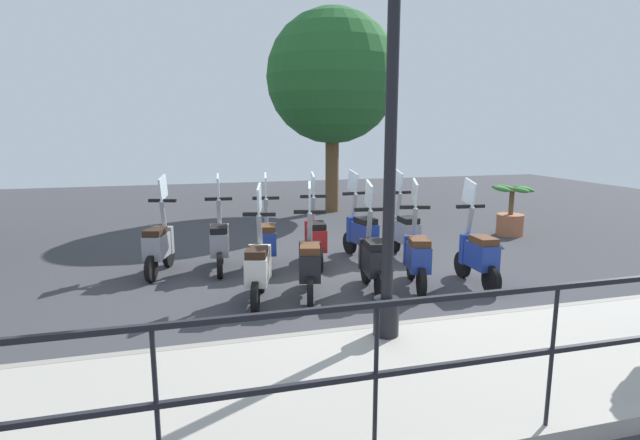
% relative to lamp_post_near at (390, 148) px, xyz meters
% --- Properties ---
extents(ground_plane, '(28.00, 28.00, 0.00)m').
position_rel_lamp_post_near_xyz_m(ground_plane, '(2.40, -0.50, -2.09)').
color(ground_plane, '#38383D').
extents(promenade_walkway, '(2.20, 20.00, 0.15)m').
position_rel_lamp_post_near_xyz_m(promenade_walkway, '(-0.75, -0.50, -2.01)').
color(promenade_walkway, '#A39E93').
rests_on(promenade_walkway, ground_plane).
extents(fence_railing, '(0.04, 16.03, 1.07)m').
position_rel_lamp_post_near_xyz_m(fence_railing, '(-1.80, -0.50, -1.19)').
color(fence_railing, black).
rests_on(fence_railing, promenade_walkway).
extents(lamp_post_near, '(0.26, 0.90, 4.36)m').
position_rel_lamp_post_near_xyz_m(lamp_post_near, '(0.00, 0.00, 0.00)').
color(lamp_post_near, black).
rests_on(lamp_post_near, promenade_walkway).
extents(tree_distant, '(3.48, 3.48, 5.33)m').
position_rel_lamp_post_near_xyz_m(tree_distant, '(8.44, -1.94, 1.48)').
color(tree_distant, brown).
rests_on(tree_distant, ground_plane).
extents(potted_palm, '(1.06, 0.66, 1.05)m').
position_rel_lamp_post_near_xyz_m(potted_palm, '(4.49, -4.74, -1.64)').
color(potted_palm, '#9E5B3D').
rests_on(potted_palm, ground_plane).
extents(scooter_near_0, '(1.23, 0.44, 1.54)m').
position_rel_lamp_post_near_xyz_m(scooter_near_0, '(1.61, -2.10, -1.60)').
color(scooter_near_0, black).
rests_on(scooter_near_0, ground_plane).
extents(scooter_near_1, '(1.21, 0.53, 1.54)m').
position_rel_lamp_post_near_xyz_m(scooter_near_1, '(1.76, -1.21, -1.60)').
color(scooter_near_1, black).
rests_on(scooter_near_1, ground_plane).
extents(scooter_near_2, '(1.23, 0.44, 1.54)m').
position_rel_lamp_post_near_xyz_m(scooter_near_2, '(1.74, -0.53, -1.60)').
color(scooter_near_2, black).
rests_on(scooter_near_2, ground_plane).
extents(scooter_near_3, '(1.21, 0.51, 1.54)m').
position_rel_lamp_post_near_xyz_m(scooter_near_3, '(1.77, 0.37, -1.60)').
color(scooter_near_3, black).
rests_on(scooter_near_3, ground_plane).
extents(scooter_near_4, '(1.21, 0.52, 1.54)m').
position_rel_lamp_post_near_xyz_m(scooter_near_4, '(1.76, 1.07, -1.60)').
color(scooter_near_4, black).
rests_on(scooter_near_4, ground_plane).
extents(scooter_far_0, '(1.23, 0.44, 1.54)m').
position_rel_lamp_post_near_xyz_m(scooter_far_0, '(3.34, -1.74, -1.60)').
color(scooter_far_0, black).
rests_on(scooter_far_0, ground_plane).
extents(scooter_far_1, '(1.23, 0.47, 1.54)m').
position_rel_lamp_post_near_xyz_m(scooter_far_1, '(3.45, -0.98, -1.60)').
color(scooter_far_1, black).
rests_on(scooter_far_1, ground_plane).
extents(scooter_far_2, '(1.23, 0.44, 1.54)m').
position_rel_lamp_post_near_xyz_m(scooter_far_2, '(3.27, -0.10, -1.60)').
color(scooter_far_2, black).
rests_on(scooter_far_2, ground_plane).
extents(scooter_far_3, '(1.23, 0.45, 1.54)m').
position_rel_lamp_post_near_xyz_m(scooter_far_3, '(3.28, 0.71, -1.60)').
color(scooter_far_3, black).
rests_on(scooter_far_3, ground_plane).
extents(scooter_far_4, '(1.23, 0.44, 1.54)m').
position_rel_lamp_post_near_xyz_m(scooter_far_4, '(3.38, 1.45, -1.60)').
color(scooter_far_4, black).
rests_on(scooter_far_4, ground_plane).
extents(scooter_far_5, '(1.20, 0.54, 1.54)m').
position_rel_lamp_post_near_xyz_m(scooter_far_5, '(3.44, 2.38, -1.60)').
color(scooter_far_5, black).
rests_on(scooter_far_5, ground_plane).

